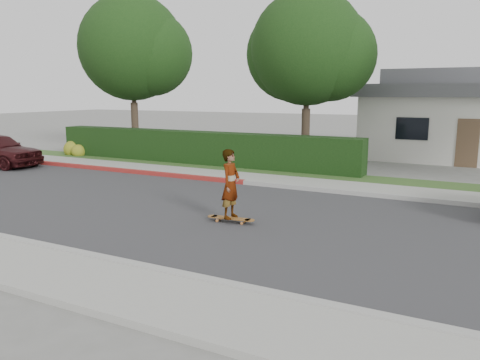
{
  "coord_description": "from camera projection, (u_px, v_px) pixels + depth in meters",
  "views": [
    {
      "loc": [
        8.3,
        -10.38,
        3.17
      ],
      "look_at": [
        2.94,
        0.01,
        1.0
      ],
      "focal_mm": 35.0,
      "sensor_mm": 36.0,
      "label": 1
    }
  ],
  "objects": [
    {
      "name": "house",
      "position": [
        476.0,
        115.0,
        23.37
      ],
      "size": [
        10.6,
        8.6,
        4.3
      ],
      "color": "beige",
      "rests_on": "ground"
    },
    {
      "name": "skateboard",
      "position": [
        231.0,
        218.0,
        11.61
      ],
      "size": [
        1.26,
        0.36,
        0.12
      ],
      "rotation": [
        0.0,
        0.0,
        0.09
      ],
      "color": "#C17235",
      "rests_on": "ground"
    },
    {
      "name": "skateboarder",
      "position": [
        231.0,
        184.0,
        11.45
      ],
      "size": [
        0.41,
        0.63,
        1.71
      ],
      "primitive_type": "imported",
      "rotation": [
        0.0,
        0.0,
        1.56
      ],
      "color": "white",
      "rests_on": "skateboard"
    },
    {
      "name": "planting_strip",
      "position": [
        250.0,
        171.0,
        19.15
      ],
      "size": [
        60.0,
        1.6,
        0.1
      ],
      "primitive_type": "cube",
      "color": "#2D4C1E",
      "rests_on": "ground"
    },
    {
      "name": "hedge",
      "position": [
        196.0,
        148.0,
        20.89
      ],
      "size": [
        15.0,
        1.0,
        1.5
      ],
      "primitive_type": "cube",
      "color": "black",
      "rests_on": "ground"
    },
    {
      "name": "ground",
      "position": [
        149.0,
        206.0,
        13.39
      ],
      "size": [
        120.0,
        120.0,
        0.0
      ],
      "primitive_type": "plane",
      "color": "slate",
      "rests_on": "ground"
    },
    {
      "name": "tree_center",
      "position": [
        309.0,
        52.0,
        19.85
      ],
      "size": [
        5.66,
        4.84,
        7.44
      ],
      "color": "#33261C",
      "rests_on": "ground"
    },
    {
      "name": "flowering_shrub",
      "position": [
        74.0,
        150.0,
        23.73
      ],
      "size": [
        1.4,
        1.0,
        0.9
      ],
      "color": "#2D4C19",
      "rests_on": "ground"
    },
    {
      "name": "tree_left",
      "position": [
        134.0,
        51.0,
        23.41
      ],
      "size": [
        5.99,
        5.21,
        8.0
      ],
      "color": "#33261C",
      "rests_on": "ground"
    },
    {
      "name": "sidewalk_far",
      "position": [
        232.0,
        176.0,
        17.75
      ],
      "size": [
        60.0,
        1.6,
        0.12
      ],
      "primitive_type": "cube",
      "color": "gray",
      "rests_on": "ground"
    },
    {
      "name": "curb_near",
      "position": [
        26.0,
        243.0,
        9.79
      ],
      "size": [
        60.0,
        0.2,
        0.15
      ],
      "primitive_type": "cube",
      "color": "#9E9E99",
      "rests_on": "ground"
    },
    {
      "name": "curb_far",
      "position": [
        220.0,
        180.0,
        16.96
      ],
      "size": [
        60.0,
        0.2,
        0.15
      ],
      "primitive_type": "cube",
      "color": "#9E9E99",
      "rests_on": "ground"
    },
    {
      "name": "curb_red_section",
      "position": [
        114.0,
        170.0,
        19.21
      ],
      "size": [
        12.0,
        0.21,
        0.15
      ],
      "primitive_type": "cube",
      "color": "maroon",
      "rests_on": "ground"
    },
    {
      "name": "road",
      "position": [
        149.0,
        206.0,
        13.39
      ],
      "size": [
        60.0,
        8.0,
        0.01
      ],
      "primitive_type": "cube",
      "color": "#2D2D30",
      "rests_on": "ground"
    }
  ]
}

